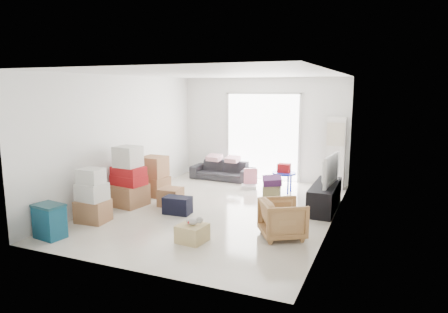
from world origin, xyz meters
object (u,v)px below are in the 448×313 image
ac_tower (336,153)px  wood_crate (192,233)px  tv_console (325,197)px  kids_table (284,172)px  television (325,181)px  sofa (222,167)px  armchair (283,217)px  ottoman (272,193)px  storage_bins (50,221)px

ac_tower → wood_crate: size_ratio=4.14×
tv_console → wood_crate: size_ratio=3.70×
tv_console → kids_table: (-1.10, 0.99, 0.23)m
ac_tower → television: ac_tower is taller
sofa → kids_table: kids_table is taller
sofa → wood_crate: sofa is taller
television → armchair: armchair is taller
ac_tower → television: bearing=-88.4°
ac_tower → wood_crate: bearing=-110.3°
television → ottoman: size_ratio=2.96×
armchair → kids_table: armchair is taller
ac_tower → tv_console: size_ratio=1.12×
armchair → wood_crate: (-1.28, -0.74, -0.21)m
storage_bins → wood_crate: storage_bins is taller
television → ottoman: television is taller
tv_console → armchair: (-0.40, -1.85, 0.09)m
tv_console → kids_table: size_ratio=2.30×
armchair → storage_bins: 3.81m
wood_crate → storage_bins: bearing=-161.3°
storage_bins → wood_crate: (2.22, 0.75, -0.15)m
sofa → storage_bins: sofa is taller
wood_crate → kids_table: bearing=80.9°
ac_tower → wood_crate: (-1.63, -4.41, -0.73)m
storage_bins → ottoman: size_ratio=1.59×
sofa → television: bearing=-27.8°
tv_console → television: television is taller
ottoman → wood_crate: (-0.53, -2.73, -0.04)m
wood_crate → sofa: bearing=106.8°
television → tv_console: bearing=0.0°
tv_console → storage_bins: storage_bins is taller
ac_tower → ottoman: ac_tower is taller
ac_tower → storage_bins: size_ratio=3.08×
sofa → wood_crate: 4.45m
ac_tower → television: (0.05, -1.82, -0.28)m
tv_console → storage_bins: 5.14m
tv_console → ottoman: size_ratio=4.38×
ottoman → wood_crate: bearing=-101.0°
storage_bins → sofa: bearing=79.4°
tv_console → sofa: size_ratio=0.93×
armchair → storage_bins: size_ratio=1.22×
ac_tower → kids_table: size_ratio=2.58×
ac_tower → storage_bins: (-3.85, -5.16, -0.59)m
kids_table → ac_tower: bearing=38.0°
television → wood_crate: size_ratio=2.50×
ottoman → wood_crate: 2.78m
kids_table → storage_bins: bearing=-122.8°
ac_tower → television: size_ratio=1.66×
television → ottoman: (-1.15, 0.14, -0.41)m
television → wood_crate: bearing=152.7°
kids_table → tv_console: bearing=-42.0°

